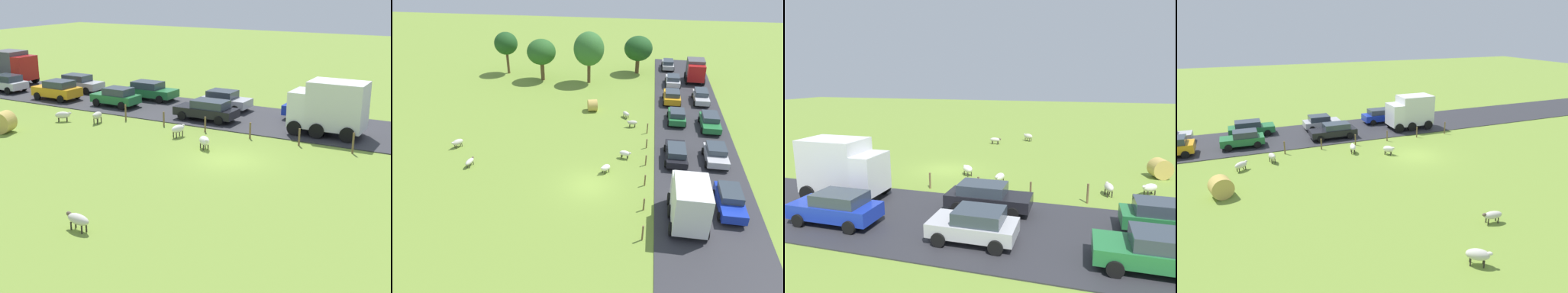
% 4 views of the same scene
% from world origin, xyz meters
% --- Properties ---
extents(ground_plane, '(160.00, 160.00, 0.00)m').
position_xyz_m(ground_plane, '(0.00, 0.00, 0.00)').
color(ground_plane, olive).
extents(road_strip, '(8.00, 80.00, 0.06)m').
position_xyz_m(road_strip, '(9.49, 0.00, 0.03)').
color(road_strip, '#2D2D33').
rests_on(road_strip, ground_plane).
extents(sheep_0, '(1.18, 0.68, 0.81)m').
position_xyz_m(sheep_0, '(3.00, 11.83, 0.55)').
color(sheep_0, beige).
rests_on(sheep_0, ground_plane).
extents(sheep_1, '(1.03, 1.14, 0.73)m').
position_xyz_m(sheep_1, '(2.13, 14.28, 0.48)').
color(sheep_1, silver).
rests_on(sheep_1, ground_plane).
extents(sheep_2, '(1.07, 1.24, 0.86)m').
position_xyz_m(sheep_2, '(-14.01, 4.39, 0.58)').
color(sheep_2, beige).
rests_on(sheep_2, ground_plane).
extents(sheep_3, '(0.58, 1.29, 0.72)m').
position_xyz_m(sheep_3, '(-11.25, 1.24, 0.49)').
color(sheep_3, beige).
rests_on(sheep_3, ground_plane).
extents(sheep_4, '(1.03, 1.06, 0.80)m').
position_xyz_m(sheep_4, '(1.17, 2.17, 0.52)').
color(sheep_4, white).
rests_on(sheep_4, ground_plane).
extents(sheep_5, '(1.19, 0.71, 0.81)m').
position_xyz_m(sheep_5, '(2.69, 4.93, 0.56)').
color(sheep_5, white).
rests_on(sheep_5, ground_plane).
extents(hay_bale_0, '(1.46, 1.67, 1.42)m').
position_xyz_m(hay_bale_0, '(-2.07, 15.64, 0.71)').
color(hay_bale_0, tan).
rests_on(hay_bale_0, ground_plane).
extents(fence_post_0, '(0.12, 0.12, 1.26)m').
position_xyz_m(fence_post_0, '(4.67, -5.84, 0.63)').
color(fence_post_0, brown).
rests_on(fence_post_0, ground_plane).
extents(fence_post_1, '(0.12, 0.12, 1.08)m').
position_xyz_m(fence_post_1, '(4.67, -2.55, 0.54)').
color(fence_post_1, brown).
rests_on(fence_post_1, ground_plane).
extents(fence_post_2, '(0.12, 0.12, 1.06)m').
position_xyz_m(fence_post_2, '(4.67, 0.73, 0.53)').
color(fence_post_2, brown).
rests_on(fence_post_2, ground_plane).
extents(fence_post_3, '(0.12, 0.12, 1.05)m').
position_xyz_m(fence_post_3, '(4.67, 4.01, 0.52)').
color(fence_post_3, brown).
rests_on(fence_post_3, ground_plane).
extents(fence_post_4, '(0.12, 0.12, 1.01)m').
position_xyz_m(fence_post_4, '(4.67, 7.29, 0.50)').
color(fence_post_4, brown).
rests_on(fence_post_4, ground_plane).
extents(fence_post_5, '(0.12, 0.12, 1.17)m').
position_xyz_m(fence_post_5, '(4.67, 10.57, 0.59)').
color(fence_post_5, brown).
rests_on(fence_post_5, ground_plane).
extents(truck_0, '(2.70, 4.77, 3.56)m').
position_xyz_m(truck_0, '(7.82, -3.44, 1.93)').
color(truck_0, white).
rests_on(truck_0, road_strip).
extents(car_1, '(2.04, 4.39, 1.59)m').
position_xyz_m(car_1, '(11.11, -1.37, 0.89)').
color(car_1, '#1933B2').
rests_on(car_1, road_strip).
extents(car_2, '(2.13, 4.47, 1.51)m').
position_xyz_m(car_2, '(11.45, 12.97, 0.85)').
color(car_2, '#237238').
rests_on(car_2, road_strip).
extents(car_3, '(2.08, 4.57, 1.49)m').
position_xyz_m(car_3, '(7.41, 5.31, 0.84)').
color(car_3, black).
rests_on(car_3, road_strip).
extents(car_4, '(2.01, 3.84, 1.52)m').
position_xyz_m(car_4, '(7.90, 13.84, 0.85)').
color(car_4, '#237238').
rests_on(car_4, road_strip).
extents(car_8, '(2.14, 3.85, 1.50)m').
position_xyz_m(car_8, '(11.07, 5.73, 0.84)').
color(car_8, '#B7B7BC').
rests_on(car_8, road_strip).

